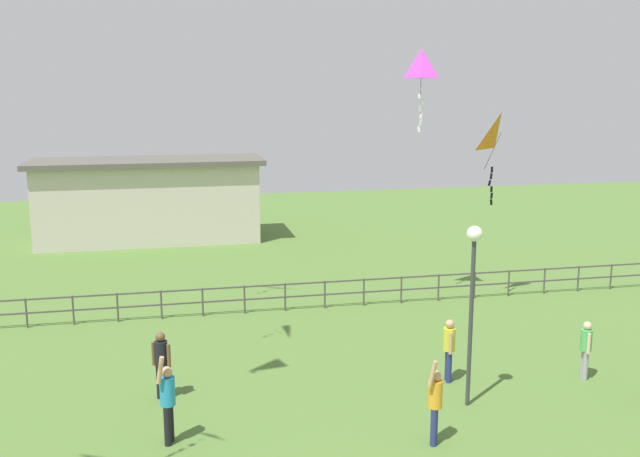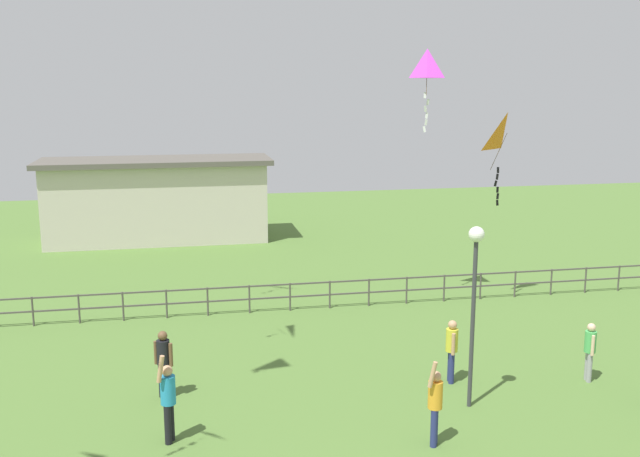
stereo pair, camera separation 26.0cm
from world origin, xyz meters
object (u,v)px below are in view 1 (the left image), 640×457
lamppost (473,276)px  kite_0 (500,136)px  kite_6 (421,69)px  person_1 (168,398)px  person_5 (435,401)px  person_6 (586,346)px  person_0 (449,346)px  person_4 (161,361)px

lamppost → kite_0: (4.02, 7.15, 2.61)m
kite_0 → kite_6: (-2.43, 1.00, 2.14)m
kite_0 → lamppost: bearing=-119.4°
person_1 → person_5: person_1 is taller
lamppost → person_6: lamppost is taller
lamppost → person_5: (-1.46, -1.60, -2.18)m
person_0 → kite_0: size_ratio=0.53×
person_6 → kite_6: bearing=104.9°
person_0 → person_4: (-7.10, 0.47, 0.02)m
person_4 → kite_6: (8.62, 6.28, 6.93)m
person_0 → person_4: 7.12m
lamppost → person_1: 7.23m
kite_0 → person_6: bearing=-94.3°
kite_0 → kite_6: size_ratio=1.16×
person_0 → kite_0: (3.94, 5.75, 4.81)m
person_0 → person_5: size_ratio=0.85×
person_1 → kite_6: kite_6 is taller
person_1 → person_6: (10.44, 1.20, -0.13)m
person_4 → person_5: size_ratio=0.87×
person_1 → person_4: person_1 is taller
lamppost → kite_6: kite_6 is taller
lamppost → person_5: size_ratio=2.23×
person_5 → lamppost: bearing=47.6°
person_1 → kite_0: size_ratio=0.66×
person_5 → kite_0: bearing=57.9°
person_5 → kite_6: 12.34m
person_5 → kite_6: kite_6 is taller
person_1 → kite_6: bearing=45.2°
person_1 → person_0: bearing=14.5°
person_4 → person_5: (5.57, -3.47, 0.00)m
person_5 → person_4: bearing=148.0°
lamppost → person_0: lamppost is taller
person_4 → kite_6: bearing=36.1°
person_4 → kite_6: size_ratio=0.64×
person_1 → person_4: size_ratio=1.20×
kite_0 → person_0: bearing=-124.4°
lamppost → kite_6: bearing=78.9°
lamppost → person_0: size_ratio=2.63×
kite_0 → kite_6: kite_6 is taller
person_4 → kite_0: (11.05, 5.28, 4.79)m
lamppost → kite_0: 8.61m
person_4 → person_1: bearing=-86.7°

